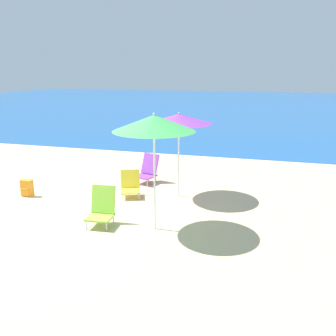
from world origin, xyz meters
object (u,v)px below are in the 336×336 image
object	(u,v)px
beach_umbrella_purple	(179,119)
beach_chair_lime	(102,207)
beach_umbrella_green	(154,123)
beach_chair_purple	(148,170)
backpack_orange	(27,188)
beach_chair_yellow	(130,185)

from	to	relation	value
beach_umbrella_purple	beach_chair_lime	size ratio (longest dim) A/B	2.66
beach_umbrella_green	beach_chair_purple	world-z (taller)	beach_umbrella_green
beach_umbrella_purple	beach_chair_purple	world-z (taller)	beach_umbrella_purple
beach_umbrella_purple	backpack_orange	xyz separation A→B (m)	(-3.66, -1.05, -1.74)
beach_chair_yellow	beach_umbrella_purple	bearing A→B (deg)	-6.43
beach_chair_purple	beach_umbrella_green	bearing A→B (deg)	-52.78
beach_chair_yellow	beach_chair_purple	distance (m)	1.23
beach_chair_yellow	beach_chair_purple	world-z (taller)	beach_chair_purple
beach_chair_lime	beach_chair_purple	distance (m)	3.03
backpack_orange	beach_chair_lime	bearing A→B (deg)	-22.61
beach_umbrella_green	beach_chair_yellow	distance (m)	2.79
beach_chair_yellow	beach_chair_lime	distance (m)	1.80
beach_umbrella_green	beach_chair_yellow	bearing A→B (deg)	124.99
beach_umbrella_green	backpack_orange	bearing A→B (deg)	164.85
beach_chair_yellow	backpack_orange	distance (m)	2.61
beach_umbrella_purple	beach_chair_yellow	size ratio (longest dim) A/B	3.12
beach_chair_yellow	beach_chair_purple	bearing A→B (deg)	65.68
beach_chair_lime	backpack_orange	size ratio (longest dim) A/B	1.86
beach_umbrella_purple	backpack_orange	distance (m)	4.19
beach_chair_lime	backpack_orange	world-z (taller)	beach_chair_lime
beach_chair_yellow	backpack_orange	bearing A→B (deg)	173.61
beach_umbrella_green	backpack_orange	size ratio (longest dim) A/B	5.45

